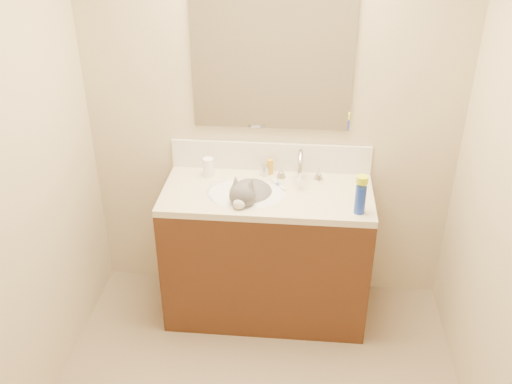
% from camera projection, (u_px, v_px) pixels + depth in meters
% --- Properties ---
extents(room_shell, '(2.24, 2.54, 2.52)m').
position_uv_depth(room_shell, '(249.00, 173.00, 2.09)').
color(room_shell, '#C6B493').
rests_on(room_shell, ground).
extents(vanity_cabinet, '(1.20, 0.55, 0.82)m').
position_uv_depth(vanity_cabinet, '(267.00, 255.00, 3.47)').
color(vanity_cabinet, '#432312').
rests_on(vanity_cabinet, ground).
extents(counter_slab, '(1.20, 0.55, 0.04)m').
position_uv_depth(counter_slab, '(267.00, 194.00, 3.25)').
color(counter_slab, beige).
rests_on(counter_slab, vanity_cabinet).
extents(basin, '(0.45, 0.36, 0.14)m').
position_uv_depth(basin, '(246.00, 203.00, 3.26)').
color(basin, white).
rests_on(basin, vanity_cabinet).
extents(faucet, '(0.28, 0.20, 0.21)m').
position_uv_depth(faucet, '(300.00, 168.00, 3.31)').
color(faucet, silver).
rests_on(faucet, counter_slab).
extents(cat, '(0.34, 0.42, 0.32)m').
position_uv_depth(cat, '(249.00, 198.00, 3.24)').
color(cat, '#535053').
rests_on(cat, basin).
extents(backsplash, '(1.20, 0.02, 0.18)m').
position_uv_depth(backsplash, '(271.00, 157.00, 3.43)').
color(backsplash, silver).
rests_on(backsplash, counter_slab).
extents(mirror, '(0.90, 0.02, 0.80)m').
position_uv_depth(mirror, '(272.00, 60.00, 3.14)').
color(mirror, white).
rests_on(mirror, room_shell).
extents(pill_bottle, '(0.07, 0.07, 0.11)m').
position_uv_depth(pill_bottle, '(208.00, 167.00, 3.38)').
color(pill_bottle, white).
rests_on(pill_bottle, counter_slab).
extents(pill_label, '(0.07, 0.07, 0.04)m').
position_uv_depth(pill_label, '(208.00, 169.00, 3.38)').
color(pill_label, '#EC4D27').
rests_on(pill_label, pill_bottle).
extents(silver_jar, '(0.06, 0.06, 0.06)m').
position_uv_depth(silver_jar, '(265.00, 170.00, 3.40)').
color(silver_jar, '#B7B7BC').
rests_on(silver_jar, counter_slab).
extents(amber_bottle, '(0.04, 0.04, 0.09)m').
position_uv_depth(amber_bottle, '(270.00, 167.00, 3.41)').
color(amber_bottle, gold).
rests_on(amber_bottle, counter_slab).
extents(toothbrush, '(0.10, 0.13, 0.01)m').
position_uv_depth(toothbrush, '(278.00, 184.00, 3.30)').
color(toothbrush, white).
rests_on(toothbrush, counter_slab).
extents(toothbrush_head, '(0.03, 0.03, 0.02)m').
position_uv_depth(toothbrush_head, '(278.00, 184.00, 3.30)').
color(toothbrush_head, '#5F88CB').
rests_on(toothbrush_head, counter_slab).
extents(spray_can, '(0.07, 0.07, 0.16)m').
position_uv_depth(spray_can, '(360.00, 200.00, 3.00)').
color(spray_can, '#1937B5').
rests_on(spray_can, counter_slab).
extents(spray_cap, '(0.07, 0.07, 0.04)m').
position_uv_depth(spray_cap, '(362.00, 180.00, 2.95)').
color(spray_cap, '#CEE217').
rests_on(spray_cap, spray_can).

